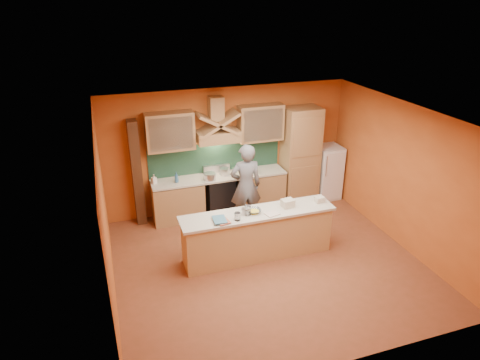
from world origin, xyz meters
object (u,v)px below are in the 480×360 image
object	(u,v)px
kitchen_scale	(245,212)
mixing_bowl	(254,211)
person	(246,186)
fridge	(327,172)
stove	(220,195)

from	to	relation	value
kitchen_scale	mixing_bowl	bearing A→B (deg)	16.38
person	mixing_bowl	distance (m)	1.23
fridge	person	bearing A→B (deg)	-163.33
fridge	mixing_bowl	size ratio (longest dim) A/B	5.11
stove	mixing_bowl	xyz separation A→B (m)	(0.12, -1.90, 0.53)
stove	fridge	size ratio (longest dim) A/B	0.69
mixing_bowl	fridge	bearing A→B (deg)	36.36
fridge	kitchen_scale	world-z (taller)	fridge
stove	mixing_bowl	size ratio (longest dim) A/B	3.54
kitchen_scale	mixing_bowl	size ratio (longest dim) A/B	0.44
stove	person	bearing A→B (deg)	-61.31
kitchen_scale	mixing_bowl	distance (m)	0.18
stove	fridge	world-z (taller)	fridge
fridge	mixing_bowl	bearing A→B (deg)	-143.64
kitchen_scale	fridge	bearing A→B (deg)	49.21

